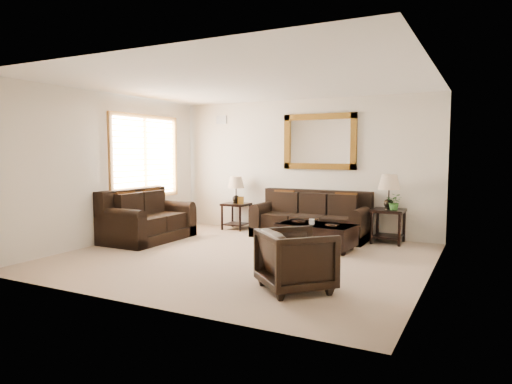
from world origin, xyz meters
The scene contains 11 objects.
room centered at (0.00, 0.00, 1.35)m, with size 5.51×5.01×2.71m.
window centered at (-2.70, 0.90, 1.55)m, with size 0.07×1.96×1.66m.
mirror centered at (0.37, 2.47, 1.85)m, with size 1.50×0.06×1.10m.
air_vent centered at (-1.90, 2.48, 2.35)m, with size 0.25×0.02×0.18m, color #999999.
sofa centered at (0.37, 2.07, 0.32)m, with size 2.19×0.95×0.90m.
loveseat centered at (-2.29, 0.39, 0.35)m, with size 1.00×1.69×0.95m.
end_table_left centered at (-1.38, 2.20, 0.73)m, with size 0.51×0.51×1.13m.
end_table_right centered at (1.80, 2.18, 0.81)m, with size 0.56×0.56×1.24m.
coffee_table centered at (0.83, 1.06, 0.27)m, with size 1.33×0.80×0.54m.
armchair centered at (1.40, -1.23, 0.40)m, with size 0.78×0.73×0.80m, color black.
potted_plant centered at (1.92, 2.08, 0.73)m, with size 0.27×0.30×0.23m, color #27561D.
Camera 1 is at (3.41, -6.17, 1.64)m, focal length 32.00 mm.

